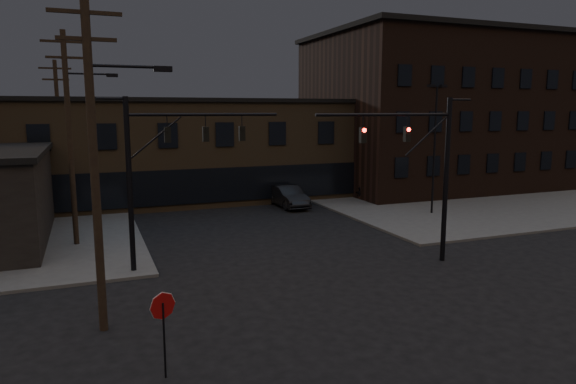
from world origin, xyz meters
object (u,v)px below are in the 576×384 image
object	(u,v)px
traffic_signal_near	(427,163)
parked_car_lot_a	(383,188)
traffic_signal_far	(158,164)
stop_sign	(163,315)
parked_car_lot_b	(415,180)
car_crossing	(288,196)

from	to	relation	value
traffic_signal_near	parked_car_lot_a	xyz separation A→B (m)	(7.98, 16.51, -3.97)
traffic_signal_far	stop_sign	distance (m)	10.55
traffic_signal_near	parked_car_lot_b	distance (m)	24.64
parked_car_lot_a	car_crossing	xyz separation A→B (m)	(-8.77, -0.45, -0.14)
stop_sign	parked_car_lot_a	xyz separation A→B (m)	(21.34, 23.00, -0.88)
car_crossing	traffic_signal_near	bearing A→B (deg)	-88.19
stop_sign	parked_car_lot_a	bearing A→B (deg)	47.14
traffic_signal_near	parked_car_lot_a	bearing A→B (deg)	64.20
traffic_signal_far	parked_car_lot_b	xyz separation A→B (m)	(25.77, 16.59, -4.11)
car_crossing	traffic_signal_far	bearing A→B (deg)	-132.92
stop_sign	parked_car_lot_b	distance (m)	37.93
parked_car_lot_a	parked_car_lot_b	bearing A→B (deg)	-44.89
traffic_signal_near	stop_sign	bearing A→B (deg)	-154.10
traffic_signal_near	parked_car_lot_a	size ratio (longest dim) A/B	1.68
traffic_signal_near	stop_sign	size ratio (longest dim) A/B	3.23
traffic_signal_far	parked_car_lot_b	size ratio (longest dim) A/B	1.55
parked_car_lot_a	parked_car_lot_b	distance (m)	6.74
car_crossing	parked_car_lot_b	bearing A→B (deg)	14.51
traffic_signal_near	car_crossing	xyz separation A→B (m)	(-0.79, 16.07, -4.11)
parked_car_lot_b	car_crossing	world-z (taller)	parked_car_lot_b
traffic_signal_far	stop_sign	world-z (taller)	traffic_signal_far
traffic_signal_far	car_crossing	size ratio (longest dim) A/B	1.61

